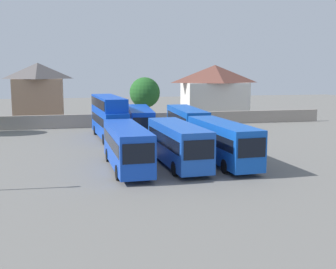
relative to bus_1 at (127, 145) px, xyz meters
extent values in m
plane|color=slate|center=(3.97, 17.97, -1.94)|extent=(140.00, 140.00, 0.00)
cube|color=gray|center=(3.97, 25.22, -1.04)|extent=(56.00, 0.50, 1.80)
cube|color=blue|center=(0.00, 0.01, -0.06)|extent=(2.79, 10.45, 3.03)
cube|color=black|center=(0.16, -5.19, 0.30)|extent=(2.18, 0.15, 1.36)
cube|color=black|center=(0.00, 0.01, 0.30)|extent=(2.81, 9.62, 0.95)
cylinder|color=black|center=(1.24, -3.17, -1.39)|extent=(0.33, 1.11, 1.10)
cylinder|color=black|center=(-1.04, -3.24, -1.39)|extent=(0.33, 1.11, 1.10)
cylinder|color=black|center=(1.04, 3.26, -1.39)|extent=(0.33, 1.11, 1.10)
cylinder|color=black|center=(-1.24, 3.19, -1.39)|extent=(0.33, 1.11, 1.10)
cube|color=blue|center=(4.16, 0.22, -0.05)|extent=(3.07, 10.27, 3.06)
cube|color=black|center=(4.43, -4.87, 0.32)|extent=(2.24, 0.20, 1.38)
cube|color=black|center=(4.16, 0.22, 0.32)|extent=(3.07, 9.46, 0.96)
cylinder|color=black|center=(5.49, -2.86, -1.39)|extent=(0.36, 1.11, 1.10)
cylinder|color=black|center=(3.16, -2.98, -1.39)|extent=(0.36, 1.11, 1.10)
cylinder|color=black|center=(5.16, 3.43, -1.39)|extent=(0.36, 1.11, 1.10)
cylinder|color=black|center=(2.83, 3.30, -1.39)|extent=(0.36, 1.11, 1.10)
cube|color=blue|center=(7.97, 0.29, -0.03)|extent=(3.03, 10.76, 3.09)
cube|color=black|center=(8.27, -5.04, 0.34)|extent=(2.14, 0.20, 1.39)
cube|color=black|center=(7.97, 0.29, 0.34)|extent=(3.02, 9.91, 0.97)
cylinder|color=black|center=(9.27, -2.94, -1.39)|extent=(0.36, 1.12, 1.10)
cylinder|color=black|center=(7.04, -3.06, -1.39)|extent=(0.36, 1.12, 1.10)
cylinder|color=black|center=(8.90, 3.65, -1.39)|extent=(0.36, 1.12, 1.10)
cylinder|color=black|center=(6.67, 3.52, -1.39)|extent=(0.36, 1.12, 1.10)
cube|color=blue|center=(-0.12, 15.26, -0.09)|extent=(3.36, 11.64, 2.99)
cube|color=black|center=(0.35, 9.52, 0.27)|extent=(2.14, 0.25, 1.34)
cube|color=black|center=(-0.12, 15.26, 0.27)|extent=(3.32, 10.73, 0.94)
cube|color=blue|center=(-0.14, 15.55, 2.12)|extent=(3.26, 11.07, 1.43)
cube|color=black|center=(-0.14, 15.55, 2.12)|extent=(3.30, 10.50, 1.00)
cylinder|color=black|center=(1.28, 11.80, -1.39)|extent=(0.39, 1.12, 1.10)
cylinder|color=black|center=(-0.95, 11.62, -1.39)|extent=(0.39, 1.12, 1.10)
cylinder|color=black|center=(0.71, 18.90, -1.39)|extent=(0.39, 1.12, 1.10)
cylinder|color=black|center=(-1.53, 18.72, -1.39)|extent=(0.39, 1.12, 1.10)
cube|color=blue|center=(3.41, 15.57, -0.06)|extent=(3.36, 11.31, 3.03)
cube|color=black|center=(2.97, 9.99, 0.30)|extent=(2.19, 0.25, 1.36)
cube|color=black|center=(3.41, 15.57, 0.30)|extent=(3.33, 10.42, 0.95)
cylinder|color=black|center=(4.28, 12.03, -1.39)|extent=(0.39, 1.12, 1.10)
cylinder|color=black|center=(2.00, 12.21, -1.39)|extent=(0.39, 1.12, 1.10)
cylinder|color=black|center=(4.83, 18.92, -1.39)|extent=(0.39, 1.12, 1.10)
cylinder|color=black|center=(2.55, 19.10, -1.39)|extent=(0.39, 1.12, 1.10)
cube|color=blue|center=(8.86, 14.94, -0.10)|extent=(2.87, 11.14, 2.96)
cube|color=black|center=(8.71, 9.38, 0.25)|extent=(2.27, 0.14, 1.33)
cube|color=black|center=(8.86, 14.94, 0.25)|extent=(2.89, 10.26, 0.93)
cylinder|color=black|center=(9.95, 11.47, -1.39)|extent=(0.33, 1.11, 1.10)
cylinder|color=black|center=(7.59, 11.54, -1.39)|extent=(0.33, 1.11, 1.10)
cylinder|color=black|center=(10.14, 18.34, -1.39)|extent=(0.33, 1.11, 1.10)
cylinder|color=black|center=(7.77, 18.41, -1.39)|extent=(0.33, 1.11, 1.10)
cube|color=#9E7A60|center=(-9.06, 34.51, 1.27)|extent=(7.03, 6.75, 6.41)
pyramid|color=#514C4C|center=(-9.06, 34.51, 5.66)|extent=(7.39, 7.09, 2.36)
cube|color=silver|center=(18.87, 34.52, 0.88)|extent=(10.16, 6.01, 5.63)
pyramid|color=brown|center=(18.87, 34.52, 5.13)|extent=(10.67, 6.31, 2.88)
cylinder|color=brown|center=(6.04, 27.72, -0.45)|extent=(0.47, 0.47, 2.97)
sphere|color=#235B23|center=(6.04, 27.72, 2.56)|extent=(4.37, 4.37, 4.37)
camera|label=1|loc=(-3.92, -32.59, 5.81)|focal=45.45mm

